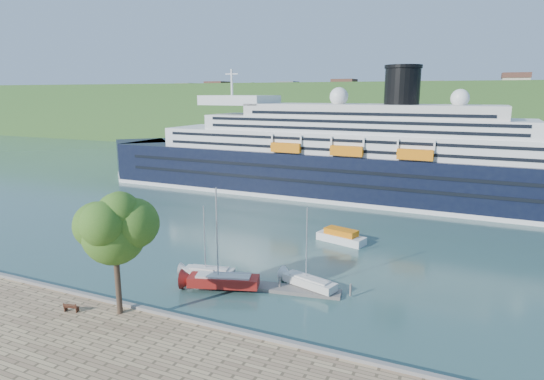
{
  "coord_description": "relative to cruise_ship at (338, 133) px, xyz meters",
  "views": [
    {
      "loc": [
        24.67,
        -30.34,
        20.37
      ],
      "look_at": [
        -2.11,
        30.0,
        6.24
      ],
      "focal_mm": 30.0,
      "sensor_mm": 36.0,
      "label": 1
    }
  ],
  "objects": [
    {
      "name": "far_hillside",
      "position": [
        -0.04,
        87.76,
        -0.72
      ],
      "size": [
        400.0,
        50.0,
        24.0
      ],
      "primitive_type": "cube",
      "color": "#2B5321",
      "rests_on": "ground"
    },
    {
      "name": "park_bench",
      "position": [
        -7.35,
        -60.29,
        -11.27
      ],
      "size": [
        1.49,
        0.88,
        0.9
      ],
      "primitive_type": null,
      "rotation": [
        0.0,
        0.0,
        0.24
      ],
      "color": "#472214",
      "rests_on": "promenade"
    },
    {
      "name": "sailboat_white_far",
      "position": [
        10.12,
        -45.14,
        -8.47
      ],
      "size": [
        6.84,
        3.64,
        8.51
      ],
      "primitive_type": null,
      "rotation": [
        0.0,
        0.0,
        -0.29
      ],
      "color": "silver",
      "rests_on": "ground"
    },
    {
      "name": "sailboat_white_near",
      "position": [
        -1.1,
        -46.88,
        -8.72
      ],
      "size": [
        6.41,
        2.9,
        7.99
      ],
      "primitive_type": null,
      "rotation": [
        0.0,
        0.0,
        0.2
      ],
      "color": "silver",
      "rests_on": "ground"
    },
    {
      "name": "cruise_ship",
      "position": [
        0.0,
        0.0,
        0.0
      ],
      "size": [
        113.55,
        18.34,
        25.44
      ],
      "primitive_type": null,
      "rotation": [
        0.0,
        0.0,
        -0.02
      ],
      "color": "black",
      "rests_on": "ground"
    },
    {
      "name": "floating_pontoon",
      "position": [
        5.42,
        -46.73,
        -12.54
      ],
      "size": [
        16.72,
        4.81,
        0.37
      ],
      "primitive_type": null,
      "rotation": [
        0.0,
        0.0,
        0.17
      ],
      "color": "slate",
      "rests_on": "ground"
    },
    {
      "name": "sailboat_red",
      "position": [
        1.92,
        -48.94,
        -7.45
      ],
      "size": [
        8.47,
        4.64,
        10.54
      ],
      "primitive_type": null,
      "rotation": [
        0.0,
        0.0,
        0.31
      ],
      "color": "maroon",
      "rests_on": "ground"
    },
    {
      "name": "promenade_tree",
      "position": [
        -3.13,
        -58.74,
        -5.63
      ],
      "size": [
        7.36,
        7.36,
        12.19
      ],
      "primitive_type": null,
      "color": "#265516",
      "rests_on": "promenade"
    },
    {
      "name": "ground",
      "position": [
        -0.04,
        -57.24,
        -12.72
      ],
      "size": [
        400.0,
        400.0,
        0.0
      ],
      "primitive_type": "plane",
      "color": "#2F544F",
      "rests_on": "ground"
    },
    {
      "name": "quay_coping",
      "position": [
        -0.04,
        -57.44,
        -11.57
      ],
      "size": [
        220.0,
        0.5,
        0.3
      ],
      "primitive_type": "cube",
      "color": "slate",
      "rests_on": "promenade"
    },
    {
      "name": "tender_launch",
      "position": [
        8.93,
        -28.49,
        -11.77
      ],
      "size": [
        7.24,
        4.06,
        1.9
      ],
      "primitive_type": null,
      "rotation": [
        0.0,
        0.0,
        -0.26
      ],
      "color": "orange",
      "rests_on": "ground"
    }
  ]
}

